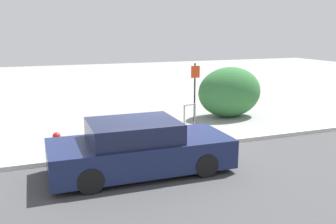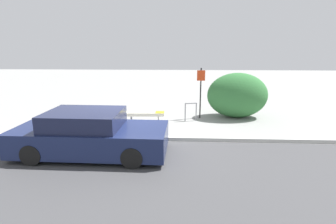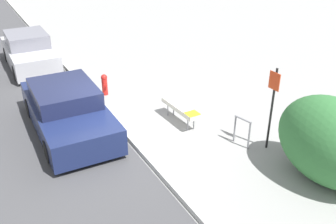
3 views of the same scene
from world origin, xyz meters
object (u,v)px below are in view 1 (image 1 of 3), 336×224
bike_rack (190,112)px  parked_car_near (139,148)px  sign_post (195,87)px  fire_hydrant (57,145)px  bench (148,122)px

bike_rack → parked_car_near: size_ratio=0.18×
sign_post → fire_hydrant: 6.15m
bench → parked_car_near: size_ratio=0.36×
bench → sign_post: 2.86m
parked_car_near → fire_hydrant: bearing=136.7°
sign_post → parked_car_near: (-3.63, -4.43, -0.76)m
sign_post → parked_car_near: 5.78m
bike_rack → bench: bearing=-157.5°
bench → sign_post: sign_post is taller
bike_rack → fire_hydrant: size_ratio=1.08×
sign_post → parked_car_near: size_ratio=0.50×
bench → bike_rack: bike_rack is taller
sign_post → fire_hydrant: bearing=-154.5°
bike_rack → fire_hydrant: bearing=-157.4°
bench → parked_car_near: 3.35m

